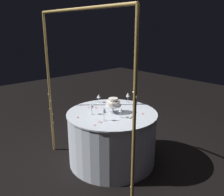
{
  "coord_description": "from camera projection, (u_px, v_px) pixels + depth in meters",
  "views": [
    {
      "loc": [
        -2.32,
        2.09,
        1.92
      ],
      "look_at": [
        0.0,
        0.0,
        0.98
      ],
      "focal_mm": 37.75,
      "sensor_mm": 36.0,
      "label": 1
    }
  ],
  "objects": [
    {
      "name": "wine_glass_3",
      "position": [
        104.0,
        111.0,
        3.0
      ],
      "size": [
        0.06,
        0.06,
        0.19
      ],
      "color": "silver",
      "rests_on": "main_table"
    },
    {
      "name": "wine_glass_0",
      "position": [
        121.0,
        110.0,
        3.11
      ],
      "size": [
        0.06,
        0.06,
        0.14
      ],
      "color": "silver",
      "rests_on": "main_table"
    },
    {
      "name": "rose_petal_12",
      "position": [
        101.0,
        122.0,
        2.97
      ],
      "size": [
        0.02,
        0.03,
        0.0
      ],
      "primitive_type": "ellipsoid",
      "rotation": [
        0.0,
        0.0,
        1.65
      ],
      "color": "red",
      "rests_on": "main_table"
    },
    {
      "name": "rose_petal_8",
      "position": [
        143.0,
        114.0,
        3.27
      ],
      "size": [
        0.05,
        0.04,
        0.0
      ],
      "primitive_type": "ellipsoid",
      "rotation": [
        0.0,
        0.0,
        2.61
      ],
      "color": "red",
      "rests_on": "main_table"
    },
    {
      "name": "rose_petal_9",
      "position": [
        103.0,
        102.0,
        3.78
      ],
      "size": [
        0.04,
        0.03,
        0.0
      ],
      "primitive_type": "ellipsoid",
      "rotation": [
        0.0,
        0.0,
        3.78
      ],
      "color": "red",
      "rests_on": "main_table"
    },
    {
      "name": "rose_petal_5",
      "position": [
        78.0,
        117.0,
        3.14
      ],
      "size": [
        0.02,
        0.03,
        0.0
      ],
      "primitive_type": "ellipsoid",
      "rotation": [
        0.0,
        0.0,
        1.55
      ],
      "color": "red",
      "rests_on": "main_table"
    },
    {
      "name": "wine_glass_4",
      "position": [
        99.0,
        97.0,
        3.74
      ],
      "size": [
        0.06,
        0.06,
        0.13
      ],
      "color": "silver",
      "rests_on": "main_table"
    },
    {
      "name": "rose_petal_6",
      "position": [
        80.0,
        105.0,
        3.63
      ],
      "size": [
        0.03,
        0.03,
        0.0
      ],
      "primitive_type": "ellipsoid",
      "rotation": [
        0.0,
        0.0,
        1.95
      ],
      "color": "red",
      "rests_on": "main_table"
    },
    {
      "name": "rose_petal_2",
      "position": [
        112.0,
        108.0,
        3.51
      ],
      "size": [
        0.04,
        0.03,
        0.0
      ],
      "primitive_type": "ellipsoid",
      "rotation": [
        0.0,
        0.0,
        6.05
      ],
      "color": "red",
      "rests_on": "main_table"
    },
    {
      "name": "rose_petal_0",
      "position": [
        120.0,
        104.0,
        3.68
      ],
      "size": [
        0.03,
        0.03,
        0.0
      ],
      "primitive_type": "ellipsoid",
      "rotation": [
        0.0,
        0.0,
        0.66
      ],
      "color": "red",
      "rests_on": "main_table"
    },
    {
      "name": "wine_glass_5",
      "position": [
        136.0,
        98.0,
        3.67
      ],
      "size": [
        0.06,
        0.06,
        0.14
      ],
      "color": "silver",
      "rests_on": "main_table"
    },
    {
      "name": "cake_knife",
      "position": [
        132.0,
        116.0,
        3.19
      ],
      "size": [
        0.14,
        0.28,
        0.01
      ],
      "color": "silver",
      "rests_on": "main_table"
    },
    {
      "name": "rose_petal_13",
      "position": [
        97.0,
        108.0,
        3.5
      ],
      "size": [
        0.04,
        0.04,
        0.0
      ],
      "primitive_type": "ellipsoid",
      "rotation": [
        0.0,
        0.0,
        3.67
      ],
      "color": "red",
      "rests_on": "main_table"
    },
    {
      "name": "main_table",
      "position": [
        112.0,
        137.0,
        3.43
      ],
      "size": [
        1.28,
        1.28,
        0.77
      ],
      "color": "silver",
      "rests_on": "ground"
    },
    {
      "name": "tiered_cake",
      "position": [
        113.0,
        103.0,
        3.28
      ],
      "size": [
        0.22,
        0.22,
        0.21
      ],
      "color": "silver",
      "rests_on": "main_table"
    },
    {
      "name": "ground_plane",
      "position": [
        112.0,
        160.0,
        3.54
      ],
      "size": [
        12.0,
        12.0,
        0.0
      ],
      "primitive_type": "plane",
      "color": "black"
    },
    {
      "name": "rose_petal_4",
      "position": [
        109.0,
        101.0,
        3.85
      ],
      "size": [
        0.04,
        0.04,
        0.0
      ],
      "primitive_type": "ellipsoid",
      "rotation": [
        0.0,
        0.0,
        3.97
      ],
      "color": "red",
      "rests_on": "main_table"
    },
    {
      "name": "rose_petal_10",
      "position": [
        89.0,
        107.0,
        3.53
      ],
      "size": [
        0.03,
        0.03,
        0.0
      ],
      "primitive_type": "ellipsoid",
      "rotation": [
        0.0,
        0.0,
        0.37
      ],
      "color": "red",
      "rests_on": "main_table"
    },
    {
      "name": "rose_petal_7",
      "position": [
        99.0,
        122.0,
        2.99
      ],
      "size": [
        0.02,
        0.03,
        0.0
      ],
      "primitive_type": "ellipsoid",
      "rotation": [
        0.0,
        0.0,
        4.86
      ],
      "color": "red",
      "rests_on": "main_table"
    },
    {
      "name": "wine_glass_1",
      "position": [
        128.0,
        95.0,
        3.73
      ],
      "size": [
        0.07,
        0.07,
        0.16
      ],
      "color": "silver",
      "rests_on": "main_table"
    },
    {
      "name": "decorative_arch",
      "position": [
        82.0,
        75.0,
        2.83
      ],
      "size": [
        1.79,
        0.06,
        2.13
      ],
      "color": "olive",
      "rests_on": "ground"
    },
    {
      "name": "rose_petal_11",
      "position": [
        95.0,
        125.0,
        2.89
      ],
      "size": [
        0.03,
        0.03,
        0.0
      ],
      "primitive_type": "ellipsoid",
      "rotation": [
        0.0,
        0.0,
        2.84
      ],
      "color": "red",
      "rests_on": "main_table"
    },
    {
      "name": "wine_glass_2",
      "position": [
        92.0,
        106.0,
        3.22
      ],
      "size": [
        0.06,
        0.06,
        0.16
      ],
      "color": "silver",
      "rests_on": "main_table"
    },
    {
      "name": "rose_petal_1",
      "position": [
        134.0,
        112.0,
        3.33
      ],
      "size": [
        0.03,
        0.04,
        0.0
      ],
      "primitive_type": "ellipsoid",
      "rotation": [
        0.0,
        0.0,
        1.74
      ],
      "color": "red",
      "rests_on": "main_table"
    },
    {
      "name": "rose_petal_3",
      "position": [
        96.0,
        107.0,
        3.54
      ],
      "size": [
        0.03,
        0.02,
        0.0
      ],
      "primitive_type": "ellipsoid",
      "rotation": [
        0.0,
        0.0,
        3.34
      ],
      "color": "red",
      "rests_on": "main_table"
    }
  ]
}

